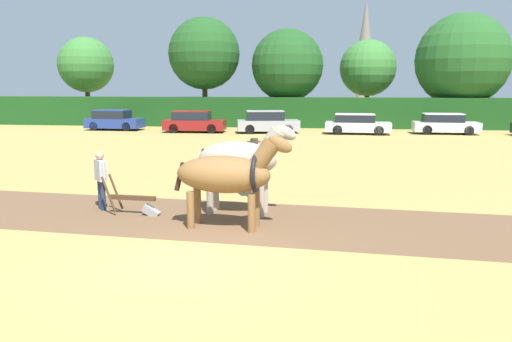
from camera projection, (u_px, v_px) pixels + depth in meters
name	position (u px, v px, depth m)	size (l,w,h in m)	color
ground_plane	(185.00, 260.00, 9.72)	(240.00, 240.00, 0.00)	#A88E4C
plowed_furrow_strip	(66.00, 210.00, 13.59)	(31.01, 3.84, 0.01)	brown
hedgerow	(292.00, 112.00, 40.48)	(73.87, 1.56, 2.43)	#194719
tree_far_left	(86.00, 65.00, 45.95)	(5.04, 5.04, 7.77)	#423323
tree_left	(204.00, 54.00, 42.15)	(6.03, 6.03, 9.05)	#4C3823
tree_center_left	(287.00, 65.00, 41.69)	(6.00, 6.00, 8.03)	brown
tree_center	(368.00, 68.00, 42.91)	(4.82, 4.82, 7.27)	#423323
tree_center_right	(462.00, 60.00, 39.88)	(7.41, 7.41, 9.07)	#423323
church_spire	(365.00, 51.00, 76.56)	(2.53, 2.53, 16.44)	gray
draft_horse_lead_left	(228.00, 174.00, 11.73)	(2.93, 1.09, 2.31)	brown
draft_horse_lead_right	(241.00, 160.00, 13.06)	(2.76, 1.13, 2.45)	#B2A38E
plow	(137.00, 203.00, 13.11)	(1.55, 0.49, 1.13)	#4C331E
farmer_at_plow	(101.00, 176.00, 13.55)	(0.47, 0.50, 1.61)	#28334C
farmer_beside_team	(254.00, 163.00, 14.98)	(0.46, 0.64, 1.81)	#4C4C4C
parked_car_far_left	(114.00, 120.00, 38.07)	(4.28, 1.99, 1.54)	navy
parked_car_left	(194.00, 122.00, 36.18)	(4.49, 1.98, 1.56)	maroon
parked_car_center_left	(267.00, 122.00, 35.74)	(4.68, 2.69, 1.60)	#9E9EA8
parked_car_center	(357.00, 124.00, 34.82)	(4.56, 1.96, 1.42)	silver
parked_car_center_right	(445.00, 124.00, 34.91)	(4.44, 1.86, 1.44)	silver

